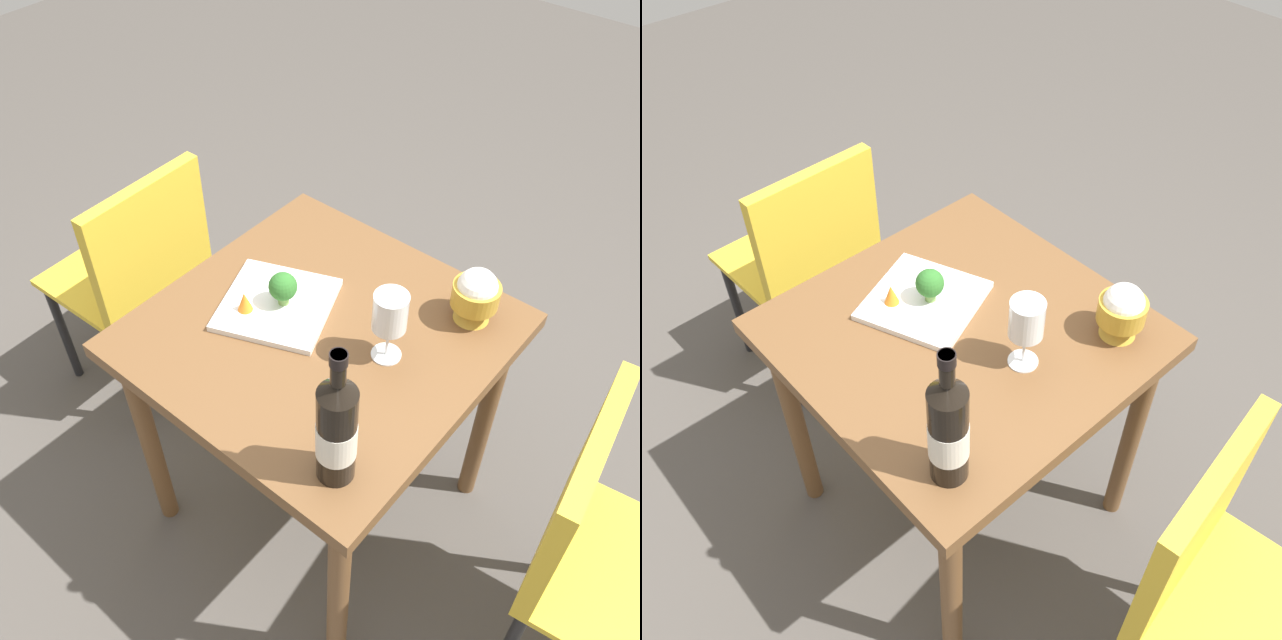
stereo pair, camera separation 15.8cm
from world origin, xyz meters
TOP-DOWN VIEW (x-y plane):
  - ground_plane at (0.00, 0.00)m, footprint 8.00×8.00m
  - dining_table at (0.00, 0.00)m, footprint 0.76×0.76m
  - chair_near_window at (0.01, 0.71)m, footprint 0.41×0.41m
  - chair_by_wall at (0.06, -0.71)m, footprint 0.45×0.45m
  - wine_bottle at (-0.27, -0.27)m, footprint 0.08×0.08m
  - wine_glass at (0.03, -0.16)m, footprint 0.08×0.08m
  - rice_bowl at (0.25, -0.25)m, footprint 0.11×0.11m
  - serving_plate at (-0.01, 0.12)m, footprint 0.33×0.33m
  - broccoli_floret at (-0.00, 0.11)m, footprint 0.07×0.07m
  - carrot_garnish_left at (-0.07, 0.16)m, footprint 0.04×0.04m

SIDE VIEW (x-z plane):
  - ground_plane at x=0.00m, z-range 0.00..0.00m
  - chair_near_window at x=0.01m, z-range 0.10..0.95m
  - chair_by_wall at x=0.06m, z-range 0.10..0.95m
  - dining_table at x=0.00m, z-range 0.27..1.01m
  - serving_plate at x=-0.01m, z-range 0.75..0.76m
  - carrot_garnish_left at x=-0.07m, z-range 0.76..0.81m
  - broccoli_floret at x=0.00m, z-range 0.77..0.85m
  - rice_bowl at x=0.25m, z-range 0.75..0.89m
  - wine_glass at x=0.03m, z-range 0.78..0.96m
  - wine_bottle at x=-0.27m, z-range 0.71..1.05m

